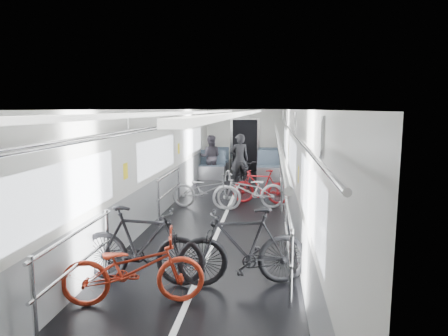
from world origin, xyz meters
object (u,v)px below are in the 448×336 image
(bike_left_near, at_px, (133,268))
(bike_right_near, at_px, (243,247))
(person_standing, at_px, (239,160))
(bike_left_far, at_px, (206,190))
(person_seated, at_px, (210,157))
(bike_right_mid, at_px, (249,190))
(bike_left_mid, at_px, (141,245))
(bike_aisle, at_px, (244,173))
(bike_right_far, at_px, (261,187))

(bike_left_near, xyz_separation_m, bike_right_near, (1.31, 0.69, 0.09))
(person_standing, bearing_deg, bike_right_near, 77.82)
(bike_left_far, xyz_separation_m, person_seated, (-0.54, 4.20, 0.30))
(bike_left_far, height_order, bike_right_mid, bike_right_mid)
(bike_left_mid, height_order, person_seated, person_seated)
(bike_right_near, relative_size, person_standing, 1.10)
(bike_aisle, xyz_separation_m, person_seated, (-1.25, 1.21, 0.34))
(bike_right_far, bearing_deg, bike_left_near, -8.89)
(bike_left_near, height_order, person_standing, person_standing)
(bike_right_near, xyz_separation_m, person_standing, (-0.63, 7.28, 0.28))
(bike_left_far, relative_size, bike_right_mid, 0.98)
(bike_left_near, height_order, bike_left_mid, bike_left_mid)
(bike_right_far, relative_size, person_seated, 0.97)
(bike_right_mid, bearing_deg, person_seated, -172.46)
(bike_left_near, bearing_deg, bike_aisle, -19.18)
(person_standing, height_order, person_seated, person_standing)
(bike_left_far, xyz_separation_m, bike_right_near, (1.19, -4.19, 0.09))
(bike_left_far, bearing_deg, person_standing, -4.51)
(bike_left_near, distance_m, person_seated, 9.10)
(bike_aisle, bearing_deg, bike_left_far, -121.33)
(bike_right_near, bearing_deg, bike_left_far, -176.53)
(bike_left_mid, bearing_deg, bike_aisle, -2.82)
(bike_left_near, bearing_deg, bike_left_far, -14.55)
(bike_left_mid, height_order, bike_right_far, bike_left_mid)
(person_seated, bearing_deg, bike_left_mid, 87.38)
(bike_left_near, relative_size, bike_right_near, 0.96)
(bike_aisle, height_order, person_seated, person_seated)
(bike_right_mid, bearing_deg, bike_left_near, -26.39)
(bike_right_mid, bearing_deg, bike_aisle, 173.07)
(bike_left_mid, distance_m, bike_aisle, 7.33)
(bike_left_far, bearing_deg, bike_left_near, -175.57)
(bike_right_far, bearing_deg, person_standing, -157.53)
(bike_aisle, xyz_separation_m, person_standing, (-0.15, 0.10, 0.40))
(bike_right_far, distance_m, bike_aisle, 2.41)
(bike_right_near, bearing_deg, bike_left_mid, -98.66)
(bike_right_near, relative_size, bike_aisle, 1.14)
(bike_left_mid, xyz_separation_m, bike_right_near, (1.40, 0.09, -0.00))
(bike_right_near, distance_m, bike_right_far, 4.85)
(bike_right_near, bearing_deg, person_standing, 172.54)
(bike_right_near, height_order, person_seated, person_seated)
(bike_left_near, xyz_separation_m, bike_right_mid, (1.15, 4.94, 0.01))
(bike_left_near, distance_m, person_standing, 8.01)
(bike_left_near, height_order, person_seated, person_seated)
(bike_left_mid, height_order, bike_aisle, bike_left_mid)
(bike_right_mid, distance_m, person_seated, 4.44)
(bike_right_near, relative_size, person_seated, 1.19)
(bike_left_far, distance_m, person_standing, 3.16)
(bike_left_far, bearing_deg, bike_right_mid, -80.99)
(bike_right_far, bearing_deg, bike_left_mid, -11.54)
(bike_left_mid, xyz_separation_m, bike_aisle, (0.92, 7.27, -0.13))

